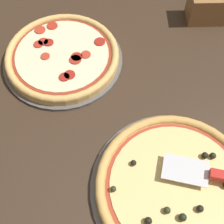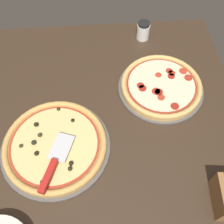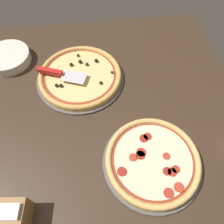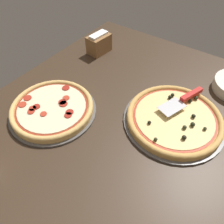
% 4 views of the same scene
% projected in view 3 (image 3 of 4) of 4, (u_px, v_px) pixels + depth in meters
% --- Properties ---
extents(ground_plane, '(1.31, 1.21, 0.04)m').
position_uv_depth(ground_plane, '(96.00, 108.00, 0.98)').
color(ground_plane, '#38281C').
extents(pizza_pan_front, '(0.42, 0.42, 0.01)m').
position_uv_depth(pizza_pan_front, '(81.00, 78.00, 1.05)').
color(pizza_pan_front, '#565451').
rests_on(pizza_pan_front, ground_plane).
extents(pizza_front, '(0.39, 0.39, 0.04)m').
position_uv_depth(pizza_front, '(80.00, 76.00, 1.03)').
color(pizza_front, tan).
rests_on(pizza_front, pizza_pan_front).
extents(pizza_pan_back, '(0.37, 0.37, 0.01)m').
position_uv_depth(pizza_pan_back, '(152.00, 162.00, 0.82)').
color(pizza_pan_back, '#565451').
rests_on(pizza_pan_back, ground_plane).
extents(pizza_back, '(0.35, 0.35, 0.03)m').
position_uv_depth(pizza_back, '(153.00, 160.00, 0.81)').
color(pizza_back, '#DBAD60').
rests_on(pizza_back, pizza_pan_back).
extents(serving_spatula, '(0.23, 0.12, 0.02)m').
position_uv_depth(serving_spatula, '(56.00, 73.00, 1.00)').
color(serving_spatula, silver).
rests_on(serving_spatula, pizza_front).
extents(plate_stack, '(0.22, 0.22, 0.05)m').
position_uv_depth(plate_stack, '(8.00, 58.00, 1.10)').
color(plate_stack, silver).
rests_on(plate_stack, ground_plane).
extents(napkin_holder, '(0.14, 0.10, 0.11)m').
position_uv_depth(napkin_holder, '(7.00, 214.00, 0.68)').
color(napkin_holder, olive).
rests_on(napkin_holder, ground_plane).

